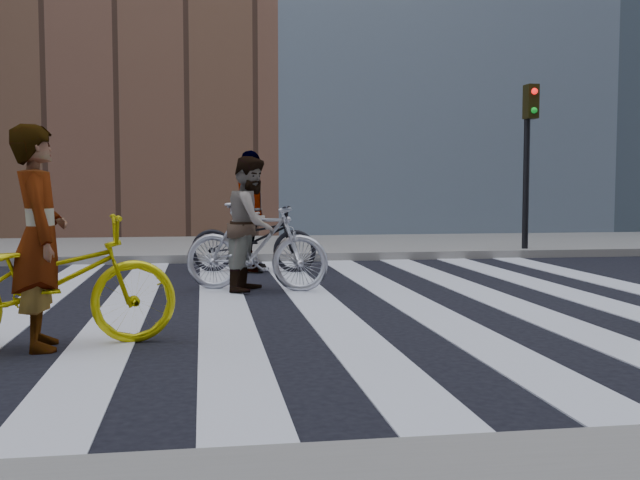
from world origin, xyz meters
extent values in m
plane|color=black|center=(0.00, 0.00, 0.00)|extent=(100.00, 100.00, 0.00)
cube|color=gray|center=(0.00, 7.50, 0.07)|extent=(100.00, 5.00, 0.15)
cube|color=silver|center=(-3.85, 0.00, 0.01)|extent=(0.55, 10.00, 0.01)
cube|color=silver|center=(-2.75, 0.00, 0.01)|extent=(0.55, 10.00, 0.01)
cube|color=silver|center=(-1.65, 0.00, 0.01)|extent=(0.55, 10.00, 0.01)
cube|color=silver|center=(-0.55, 0.00, 0.01)|extent=(0.55, 10.00, 0.01)
cube|color=silver|center=(0.55, 0.00, 0.01)|extent=(0.55, 10.00, 0.01)
cube|color=silver|center=(1.65, 0.00, 0.01)|extent=(0.55, 10.00, 0.01)
cube|color=silver|center=(2.75, 0.00, 0.01)|extent=(0.55, 10.00, 0.01)
cylinder|color=black|center=(4.40, 5.40, 1.60)|extent=(0.12, 0.12, 3.20)
cube|color=black|center=(4.40, 5.25, 3.00)|extent=(0.22, 0.28, 0.65)
sphere|color=red|center=(4.40, 5.10, 3.18)|extent=(0.12, 0.12, 0.12)
sphere|color=#0CCC26|center=(4.40, 5.10, 2.82)|extent=(0.12, 0.12, 0.12)
imported|color=#D8CD0C|center=(-3.18, -1.92, 0.57)|extent=(2.26, 1.18, 1.13)
imported|color=#AFAFB9|center=(-1.19, 1.32, 0.58)|extent=(2.00, 1.19, 1.16)
imported|color=black|center=(-1.08, 3.48, 0.53)|extent=(2.13, 1.16, 1.06)
imported|color=slate|center=(-3.23, -1.92, 0.95)|extent=(0.58, 0.77, 1.89)
imported|color=slate|center=(-1.24, 1.32, 0.88)|extent=(0.93, 1.04, 1.77)
imported|color=slate|center=(-1.13, 3.48, 0.97)|extent=(0.73, 1.22, 1.94)
camera|label=1|loc=(-1.88, -8.47, 1.38)|focal=42.00mm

